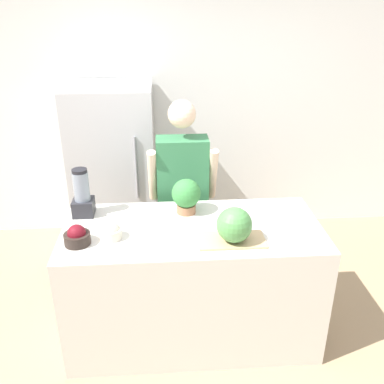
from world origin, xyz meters
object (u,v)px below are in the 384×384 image
(refrigerator, at_px, (115,171))
(watermelon, at_px, (234,225))
(bowl_cream, at_px, (111,231))
(potted_plant, at_px, (186,195))
(person, at_px, (183,197))
(blender, at_px, (82,196))
(bowl_cherries, at_px, (77,236))

(refrigerator, bearing_deg, watermelon, -59.51)
(watermelon, xyz_separation_m, bowl_cream, (-0.80, 0.11, -0.08))
(refrigerator, bearing_deg, potted_plant, -60.40)
(refrigerator, distance_m, person, 0.96)
(watermelon, distance_m, blender, 1.13)
(bowl_cream, xyz_separation_m, potted_plant, (0.52, 0.33, 0.09))
(bowl_cream, bearing_deg, bowl_cherries, -165.67)
(bowl_cherries, distance_m, potted_plant, 0.83)
(blender, bearing_deg, potted_plant, -1.68)
(bowl_cherries, xyz_separation_m, bowl_cream, (0.21, 0.05, -0.00))
(bowl_cherries, height_order, blender, blender)
(person, xyz_separation_m, watermelon, (0.29, -0.84, 0.20))
(watermelon, bearing_deg, potted_plant, 122.68)
(refrigerator, xyz_separation_m, bowl_cream, (0.12, -1.45, 0.15))
(person, relative_size, watermelon, 7.25)
(watermelon, bearing_deg, person, 108.97)
(refrigerator, xyz_separation_m, person, (0.63, -0.72, 0.03))
(potted_plant, bearing_deg, refrigerator, 119.60)
(watermelon, relative_size, blender, 0.65)
(refrigerator, distance_m, potted_plant, 1.31)
(person, relative_size, blender, 4.69)
(bowl_cherries, distance_m, blender, 0.42)
(person, bearing_deg, refrigerator, 131.13)
(person, relative_size, bowl_cream, 11.65)
(bowl_cherries, bearing_deg, potted_plant, 27.74)
(refrigerator, bearing_deg, bowl_cream, -85.38)
(watermelon, bearing_deg, bowl_cream, 172.18)
(blender, xyz_separation_m, potted_plant, (0.75, -0.02, -0.01))
(person, distance_m, bowl_cherries, 1.07)
(bowl_cream, bearing_deg, person, 54.84)
(bowl_cream, xyz_separation_m, blender, (-0.23, 0.35, 0.10))
(watermelon, height_order, bowl_cream, watermelon)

